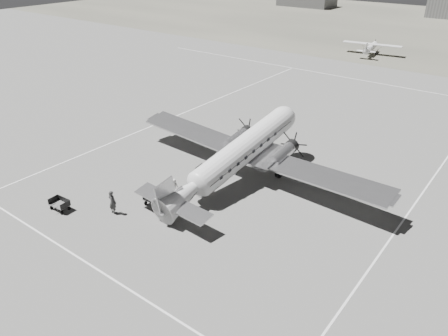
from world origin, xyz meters
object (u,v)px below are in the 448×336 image
Objects in this scene: shed_secondary at (307,0)px; dc3_airliner at (238,156)px; ground_crew at (112,202)px; passenger at (174,187)px; baggage_cart_far at (60,205)px; ramp_agent at (164,191)px; light_plane_left at (371,49)px; baggage_cart_near at (155,199)px.

shed_secondary is 125.29m from dc3_airliner.
shed_secondary reaches higher than ground_crew.
dc3_airliner is 6.24m from passenger.
baggage_cart_far is at bearing -70.68° from shed_secondary.
passenger is at bearing -23.53° from ramp_agent.
baggage_cart_far is 8.43m from ramp_agent.
shed_secondary reaches higher than light_plane_left.
shed_secondary is at bearing 119.18° from light_plane_left.
dc3_airliner reaches higher than baggage_cart_far.
shed_secondary reaches higher than ramp_agent.
light_plane_left reaches higher than passenger.
ground_crew reaches higher than baggage_cart_far.
dc3_airliner reaches higher than light_plane_left.
shed_secondary is at bearing 105.03° from baggage_cart_near.
light_plane_left is at bearing 102.22° from dc3_airliner.
shed_secondary is 11.35× the size of ramp_agent.
baggage_cart_far is 4.54m from ground_crew.
dc3_airliner reaches higher than baggage_cart_near.
baggage_cart_near is 1.24× the size of passenger.
ramp_agent reaches higher than passenger.
passenger is at bearing -92.75° from light_plane_left.
ground_crew is at bearing -128.95° from baggage_cart_near.
light_plane_left is at bearing -8.64° from ramp_agent.
ramp_agent is (49.83, -119.84, -1.21)m from shed_secondary.
shed_secondary is at bearing 105.61° from baggage_cart_far.
baggage_cart_near reaches higher than baggage_cart_far.
light_plane_left is at bearing -89.30° from ground_crew.
light_plane_left is 66.92m from ground_crew.
light_plane_left reaches higher than baggage_cart_far.
shed_secondary is 128.85m from passenger.
baggage_cart_near is (5.99, -63.85, -0.62)m from light_plane_left.
shed_secondary is 130.78m from baggage_cart_near.
shed_secondary is 9.51× the size of baggage_cart_near.
light_plane_left is 63.08m from ramp_agent.
passenger is at bearing 79.48° from baggage_cart_near.
dc3_airliner reaches higher than shed_secondary.
dc3_airliner is 8.21m from baggage_cart_near.
baggage_cart_far is (-8.73, -12.57, -2.12)m from dc3_airliner.
ramp_agent is at bearing -116.45° from ground_crew.
passenger is (5.79, 7.38, 0.29)m from baggage_cart_far.
baggage_cart_near is 0.93× the size of ground_crew.
passenger is (0.12, 2.14, 0.23)m from baggage_cart_near.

